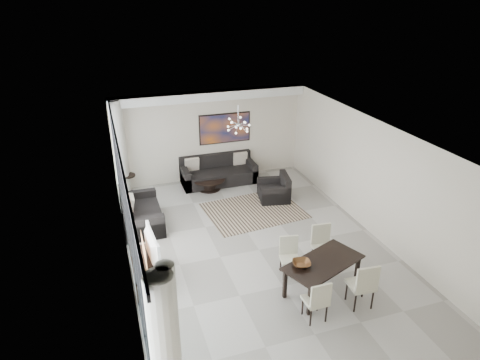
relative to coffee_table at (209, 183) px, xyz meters
name	(u,v)px	position (x,y,z in m)	size (l,w,h in m)	color
room_shell	(279,193)	(0.74, -3.66, 1.25)	(6.00, 9.00, 2.90)	#A8A39B
window_wall	(131,214)	(-2.58, -3.66, 1.27)	(0.37, 8.95, 2.90)	silver
soffit	(210,96)	(0.28, 0.64, 2.57)	(5.98, 0.40, 0.26)	white
painting	(225,128)	(0.78, 0.81, 1.45)	(1.68, 0.04, 0.98)	#BA5A19
chandelier	(238,125)	(0.58, -1.16, 2.15)	(0.66, 0.66, 0.71)	silver
rug	(254,210)	(0.84, -1.77, -0.19)	(2.60, 2.00, 0.01)	black
coffee_table	(209,183)	(0.00, 0.00, 0.00)	(1.00, 1.00, 0.35)	black
bowl_coffee	(209,177)	(0.02, 0.02, 0.19)	(0.21, 0.21, 0.07)	brown
sofa_main	(218,174)	(0.42, 0.41, 0.09)	(2.35, 0.96, 0.86)	black
loveseat	(140,215)	(-2.27, -1.58, 0.10)	(0.98, 1.74, 0.87)	black
armchair	(275,191)	(1.68, -1.27, 0.06)	(1.00, 1.04, 0.75)	black
side_table	(129,181)	(-2.37, 0.49, 0.21)	(0.44, 0.44, 0.60)	black
tv_console	(143,272)	(-2.48, -4.01, 0.03)	(0.42, 1.48, 0.46)	black
television	(148,247)	(-2.32, -3.96, 0.59)	(1.14, 0.15, 0.66)	gray
dining_table	(323,265)	(0.98, -5.45, 0.41)	(1.87, 1.40, 0.70)	black
dining_chair_sw	(318,299)	(0.46, -6.24, 0.32)	(0.42, 0.42, 0.90)	beige
dining_chair_se	(364,283)	(1.47, -6.18, 0.39)	(0.50, 0.50, 1.01)	beige
dining_chair_nw	(289,253)	(0.58, -4.70, 0.31)	(0.48, 0.48, 0.88)	beige
dining_chair_ne	(322,242)	(1.42, -4.60, 0.36)	(0.48, 0.48, 0.96)	beige
bowl_dining	(302,264)	(0.50, -5.43, 0.55)	(0.36, 0.36, 0.09)	brown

